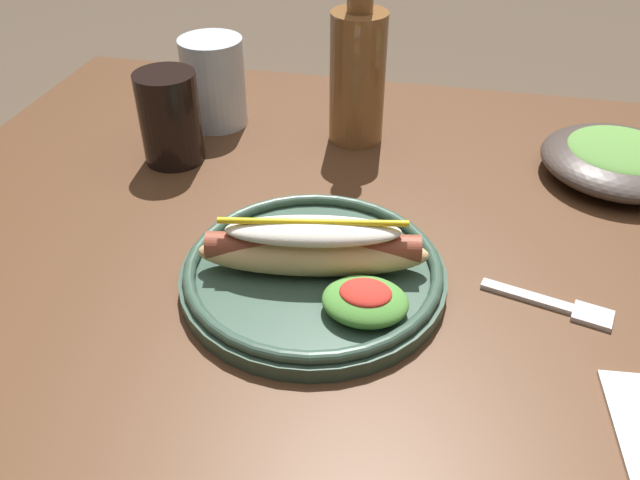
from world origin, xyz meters
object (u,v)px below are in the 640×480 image
object	(u,v)px
fork	(557,305)
water_cup	(214,82)
soda_cup	(170,118)
glass_bottle	(358,69)
hot_dog_plate	(316,267)
side_bowl	(619,159)

from	to	relation	value
fork	water_cup	size ratio (longest dim) A/B	1.02
fork	soda_cup	world-z (taller)	soda_cup
fork	glass_bottle	xyz separation A→B (m)	(-0.24, 0.29, 0.09)
hot_dog_plate	soda_cup	bearing A→B (deg)	138.45
side_bowl	soda_cup	bearing A→B (deg)	-172.21
water_cup	soda_cup	bearing A→B (deg)	-98.95
water_cup	hot_dog_plate	bearing A→B (deg)	-55.90
fork	side_bowl	size ratio (longest dim) A/B	0.67
water_cup	side_bowl	size ratio (longest dim) A/B	0.65
hot_dog_plate	fork	size ratio (longest dim) A/B	2.11
hot_dog_plate	fork	world-z (taller)	hot_dog_plate
soda_cup	water_cup	xyz separation A→B (m)	(0.02, 0.11, 0.00)
soda_cup	water_cup	size ratio (longest dim) A/B	0.96
water_cup	side_bowl	world-z (taller)	water_cup
hot_dog_plate	side_bowl	xyz separation A→B (m)	(0.31, 0.28, 0.00)
side_bowl	fork	bearing A→B (deg)	-107.99
soda_cup	glass_bottle	world-z (taller)	glass_bottle
hot_dog_plate	side_bowl	size ratio (longest dim) A/B	1.41
soda_cup	side_bowl	bearing A→B (deg)	7.79
water_cup	glass_bottle	bearing A→B (deg)	-1.28
hot_dog_plate	water_cup	size ratio (longest dim) A/B	2.16
fork	water_cup	xyz separation A→B (m)	(-0.44, 0.30, 0.06)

